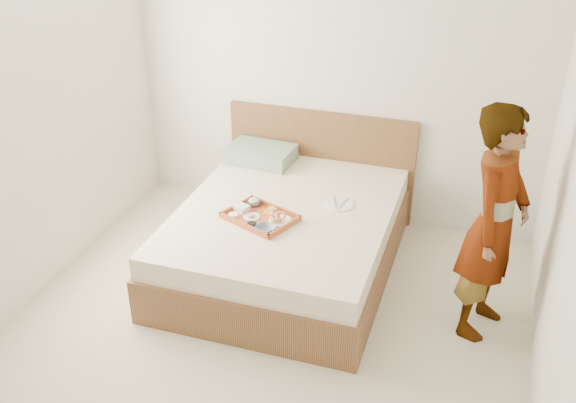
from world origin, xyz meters
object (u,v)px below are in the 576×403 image
Objects in this scene: tray at (260,217)px; person at (495,224)px; bed at (286,238)px; dinner_plate at (339,204)px.

person reaches higher than tray.
person is at bearing -9.44° from bed.
person reaches higher than dinner_plate.
person reaches higher than bed.
person is at bearing -20.80° from dinner_plate.
bed is at bearing 81.10° from tray.
bed is at bearing -154.02° from dinner_plate.
tray is 2.22× the size of dinner_plate.
bed is at bearing 98.05° from person.
person is at bearing 20.96° from tray.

